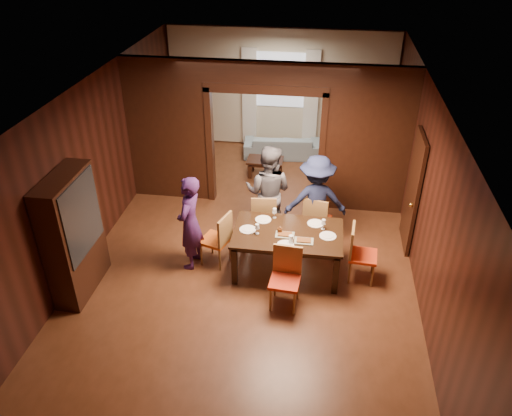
% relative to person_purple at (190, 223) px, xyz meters
% --- Properties ---
extents(floor, '(9.00, 9.00, 0.00)m').
position_rel_person_purple_xyz_m(floor, '(0.95, 0.67, -0.83)').
color(floor, '#522B17').
rests_on(floor, ground).
extents(ceiling, '(5.50, 9.00, 0.02)m').
position_rel_person_purple_xyz_m(ceiling, '(0.95, 0.67, 2.07)').
color(ceiling, silver).
rests_on(ceiling, room_walls).
extents(room_walls, '(5.52, 9.01, 2.90)m').
position_rel_person_purple_xyz_m(room_walls, '(0.95, 2.55, 0.68)').
color(room_walls, black).
rests_on(room_walls, floor).
extents(person_purple, '(0.47, 0.65, 1.66)m').
position_rel_person_purple_xyz_m(person_purple, '(0.00, 0.00, 0.00)').
color(person_purple, '#3B1B4F').
rests_on(person_purple, floor).
extents(person_grey, '(0.96, 0.80, 1.78)m').
position_rel_person_purple_xyz_m(person_grey, '(1.15, 1.10, 0.06)').
color(person_grey, '#4F4D53').
rests_on(person_grey, floor).
extents(person_navy, '(1.18, 0.79, 1.69)m').
position_rel_person_purple_xyz_m(person_navy, '(2.01, 0.98, 0.02)').
color(person_navy, '#171D3A').
rests_on(person_navy, floor).
extents(sofa, '(1.89, 0.88, 0.54)m').
position_rel_person_purple_xyz_m(sofa, '(1.08, 4.52, -0.56)').
color(sofa, '#839BAB').
rests_on(sofa, floor).
extents(serving_bowl, '(0.30, 0.30, 0.07)m').
position_rel_person_purple_xyz_m(serving_bowl, '(1.68, 0.22, -0.03)').
color(serving_bowl, black).
rests_on(serving_bowl, dining_table).
extents(dining_table, '(1.76, 1.10, 0.76)m').
position_rel_person_purple_xyz_m(dining_table, '(1.60, 0.07, -0.45)').
color(dining_table, black).
rests_on(dining_table, floor).
extents(coffee_table, '(0.80, 0.50, 0.40)m').
position_rel_person_purple_xyz_m(coffee_table, '(0.80, 3.42, -0.63)').
color(coffee_table, black).
rests_on(coffee_table, floor).
extents(chair_left, '(0.55, 0.55, 0.97)m').
position_rel_person_purple_xyz_m(chair_left, '(0.38, 0.12, -0.35)').
color(chair_left, '#D35513').
rests_on(chair_left, floor).
extents(chair_right, '(0.47, 0.47, 0.97)m').
position_rel_person_purple_xyz_m(chair_right, '(2.82, 0.02, -0.35)').
color(chair_right, '#EE3D16').
rests_on(chair_right, floor).
extents(chair_far_l, '(0.48, 0.48, 0.97)m').
position_rel_person_purple_xyz_m(chair_far_l, '(1.10, 0.92, -0.35)').
color(chair_far_l, orange).
rests_on(chair_far_l, floor).
extents(chair_far_r, '(0.53, 0.53, 0.97)m').
position_rel_person_purple_xyz_m(chair_far_r, '(2.06, 0.99, -0.35)').
color(chair_far_r, red).
rests_on(chair_far_r, floor).
extents(chair_near, '(0.47, 0.47, 0.97)m').
position_rel_person_purple_xyz_m(chair_near, '(1.64, -0.80, -0.35)').
color(chair_near, red).
rests_on(chair_near, floor).
extents(hutch, '(0.40, 1.20, 2.00)m').
position_rel_person_purple_xyz_m(hutch, '(-1.58, -0.83, 0.17)').
color(hutch, black).
rests_on(hutch, floor).
extents(door_right, '(0.06, 0.90, 2.10)m').
position_rel_person_purple_xyz_m(door_right, '(3.65, 1.17, 0.22)').
color(door_right, black).
rests_on(door_right, floor).
extents(window_far, '(1.20, 0.03, 1.30)m').
position_rel_person_purple_xyz_m(window_far, '(0.95, 5.11, 0.87)').
color(window_far, silver).
rests_on(window_far, back_wall).
extents(curtain_left, '(0.35, 0.06, 2.40)m').
position_rel_person_purple_xyz_m(curtain_left, '(0.20, 5.07, 0.42)').
color(curtain_left, white).
rests_on(curtain_left, back_wall).
extents(curtain_right, '(0.35, 0.06, 2.40)m').
position_rel_person_purple_xyz_m(curtain_right, '(1.70, 5.07, 0.42)').
color(curtain_right, white).
rests_on(curtain_right, back_wall).
extents(plate_left, '(0.27, 0.27, 0.01)m').
position_rel_person_purple_xyz_m(plate_left, '(0.95, 0.04, -0.06)').
color(plate_left, silver).
rests_on(plate_left, dining_table).
extents(plate_far_l, '(0.27, 0.27, 0.01)m').
position_rel_person_purple_xyz_m(plate_far_l, '(1.16, 0.37, -0.06)').
color(plate_far_l, white).
rests_on(plate_far_l, dining_table).
extents(plate_far_r, '(0.27, 0.27, 0.01)m').
position_rel_person_purple_xyz_m(plate_far_r, '(2.03, 0.38, -0.06)').
color(plate_far_r, white).
rests_on(plate_far_r, dining_table).
extents(plate_right, '(0.27, 0.27, 0.01)m').
position_rel_person_purple_xyz_m(plate_right, '(2.24, 0.04, -0.06)').
color(plate_right, silver).
rests_on(plate_right, dining_table).
extents(plate_near, '(0.27, 0.27, 0.01)m').
position_rel_person_purple_xyz_m(plate_near, '(1.59, -0.30, -0.06)').
color(plate_near, silver).
rests_on(plate_near, dining_table).
extents(platter_a, '(0.30, 0.20, 0.04)m').
position_rel_person_purple_xyz_m(platter_a, '(1.56, -0.03, -0.05)').
color(platter_a, gray).
rests_on(platter_a, dining_table).
extents(platter_b, '(0.30, 0.20, 0.04)m').
position_rel_person_purple_xyz_m(platter_b, '(1.87, -0.16, -0.05)').
color(platter_b, gray).
rests_on(platter_b, dining_table).
extents(wineglass_left, '(0.08, 0.08, 0.18)m').
position_rel_person_purple_xyz_m(wineglass_left, '(1.11, -0.04, 0.02)').
color(wineglass_left, white).
rests_on(wineglass_left, dining_table).
extents(wineglass_far, '(0.08, 0.08, 0.18)m').
position_rel_person_purple_xyz_m(wineglass_far, '(1.34, 0.47, 0.02)').
color(wineglass_far, silver).
rests_on(wineglass_far, dining_table).
extents(wineglass_right, '(0.08, 0.08, 0.18)m').
position_rel_person_purple_xyz_m(wineglass_right, '(2.16, 0.24, 0.02)').
color(wineglass_right, white).
rests_on(wineglass_right, dining_table).
extents(tumbler, '(0.07, 0.07, 0.14)m').
position_rel_person_purple_xyz_m(tumbler, '(1.67, -0.22, -0.00)').
color(tumbler, silver).
rests_on(tumbler, dining_table).
extents(condiment_jar, '(0.08, 0.08, 0.11)m').
position_rel_person_purple_xyz_m(condiment_jar, '(1.47, 0.03, -0.02)').
color(condiment_jar, '#482610').
rests_on(condiment_jar, dining_table).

